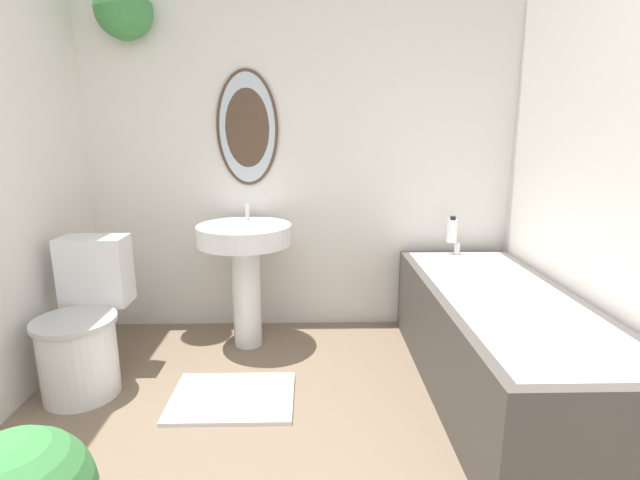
# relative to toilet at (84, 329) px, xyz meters

# --- Properties ---
(wall_back) EXTENTS (2.82, 0.32, 2.40)m
(wall_back) POSITION_rel_toilet_xyz_m (1.01, 0.80, 0.95)
(wall_back) COLOR silver
(wall_back) RESTS_ON ground_plane
(toilet) EXTENTS (0.39, 0.56, 0.75)m
(toilet) POSITION_rel_toilet_xyz_m (0.00, 0.00, 0.00)
(toilet) COLOR white
(toilet) RESTS_ON ground_plane
(pedestal_sink) EXTENTS (0.56, 0.56, 0.86)m
(pedestal_sink) POSITION_rel_toilet_xyz_m (0.76, 0.47, 0.25)
(pedestal_sink) COLOR white
(pedestal_sink) RESTS_ON ground_plane
(bathtub) EXTENTS (0.68, 1.70, 0.60)m
(bathtub) POSITION_rel_toilet_xyz_m (2.08, -0.12, -0.04)
(bathtub) COLOR #4C4742
(bathtub) RESTS_ON ground_plane
(shampoo_bottle) EXTENTS (0.06, 0.06, 0.17)m
(shampoo_bottle) POSITION_rel_toilet_xyz_m (2.05, 0.65, 0.36)
(shampoo_bottle) COLOR white
(shampoo_bottle) RESTS_ON bathtub
(bath_mat) EXTENTS (0.60, 0.44, 0.02)m
(bath_mat) POSITION_rel_toilet_xyz_m (0.76, -0.15, -0.31)
(bath_mat) COLOR silver
(bath_mat) RESTS_ON ground_plane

